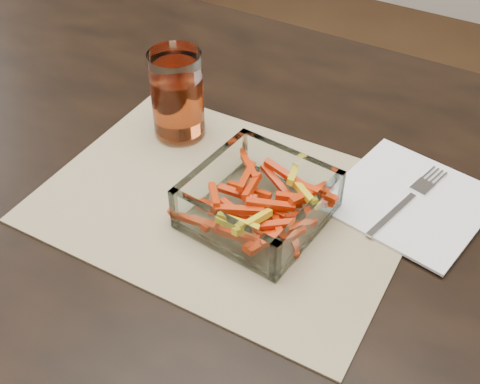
% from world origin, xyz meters
% --- Properties ---
extents(dining_table, '(1.60, 0.90, 0.75)m').
position_xyz_m(dining_table, '(0.00, 0.00, 0.66)').
color(dining_table, black).
rests_on(dining_table, ground).
extents(placemat, '(0.46, 0.34, 0.00)m').
position_xyz_m(placemat, '(0.02, -0.03, 0.75)').
color(placemat, tan).
rests_on(placemat, dining_table).
extents(glass_bowl, '(0.16, 0.16, 0.06)m').
position_xyz_m(glass_bowl, '(0.07, -0.04, 0.78)').
color(glass_bowl, white).
rests_on(glass_bowl, placemat).
extents(tumbler, '(0.07, 0.07, 0.13)m').
position_xyz_m(tumbler, '(-0.11, 0.06, 0.81)').
color(tumbler, white).
rests_on(tumbler, placemat).
extents(napkin, '(0.21, 0.21, 0.00)m').
position_xyz_m(napkin, '(0.23, 0.09, 0.76)').
color(napkin, white).
rests_on(napkin, placemat).
extents(fork, '(0.05, 0.17, 0.00)m').
position_xyz_m(fork, '(0.23, 0.09, 0.76)').
color(fork, silver).
rests_on(fork, napkin).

